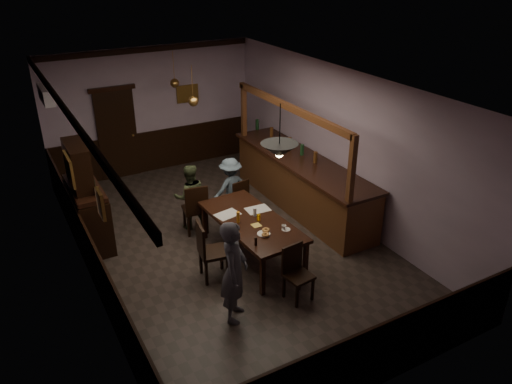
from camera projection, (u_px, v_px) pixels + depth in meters
room at (226, 169)px, 8.71m from camera, size 5.01×8.01×3.01m
dining_table at (252, 223)px, 8.63m from camera, size 1.10×2.25×0.75m
chair_far_left at (196, 207)px, 9.43m from camera, size 0.50×0.50×1.02m
chair_far_right at (238, 198)px, 9.91m from camera, size 0.45×0.45×0.90m
chair_near at (296, 270)px, 7.70m from camera, size 0.43×0.43×0.90m
chair_side at (208, 249)px, 8.10m from camera, size 0.51×0.51×1.04m
person_standing at (234, 272)px, 7.13m from camera, size 0.66×0.70×1.61m
person_seated_left at (190, 197)px, 9.62m from camera, size 0.72×0.62×1.31m
person_seated_right at (231, 187)px, 10.05m from camera, size 0.86×0.57×1.25m
newspaper_left at (227, 214)px, 8.76m from camera, size 0.47×0.37×0.01m
newspaper_right at (258, 209)px, 8.93m from camera, size 0.44×0.32×0.01m
napkin at (256, 225)px, 8.43m from camera, size 0.16×0.16×0.00m
saucer at (286, 230)px, 8.29m from camera, size 0.15×0.15×0.01m
coffee_cup at (284, 227)px, 8.27m from camera, size 0.08×0.08×0.07m
pastry_plate at (264, 234)px, 8.16m from camera, size 0.22×0.22×0.01m
pastry_ring_a at (265, 235)px, 8.09m from camera, size 0.13×0.13×0.04m
pastry_ring_b at (266, 230)px, 8.22m from camera, size 0.13×0.13×0.04m
soda_can at (259, 217)px, 8.55m from camera, size 0.07×0.07×0.12m
beer_glass at (238, 217)px, 8.48m from camera, size 0.06×0.06×0.20m
water_glass at (255, 212)px, 8.70m from camera, size 0.06×0.06×0.15m
pepper_mill at (256, 241)px, 7.84m from camera, size 0.04×0.04×0.14m
sideboard at (87, 204)px, 9.06m from camera, size 0.53×1.47×1.95m
bar_counter at (302, 182)px, 10.40m from camera, size 0.95×4.10×2.30m
door_back at (117, 135)px, 11.61m from camera, size 0.90×0.06×2.10m
ac_unit at (46, 95)px, 9.53m from camera, size 0.20×0.85×0.30m
picture_left_small at (100, 204)px, 6.09m from camera, size 0.04×0.28×0.36m
picture_left_large at (69, 170)px, 8.17m from camera, size 0.04×0.62×0.48m
picture_back at (187, 94)px, 12.08m from camera, size 0.55×0.04×0.42m
pendant_iron at (279, 150)px, 7.31m from camera, size 0.56×0.56×0.81m
pendant_brass_mid at (193, 101)px, 9.66m from camera, size 0.20×0.20×0.81m
pendant_brass_far at (175, 83)px, 10.95m from camera, size 0.20×0.20×0.81m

